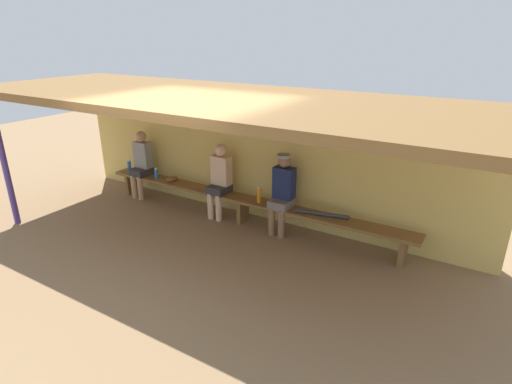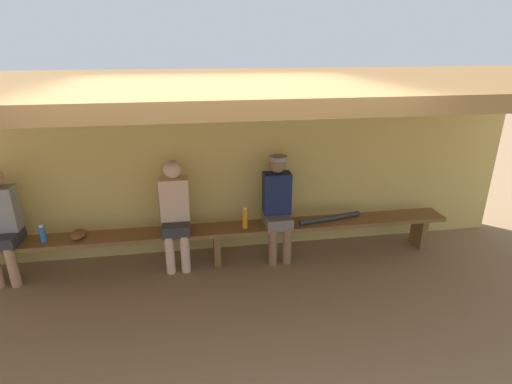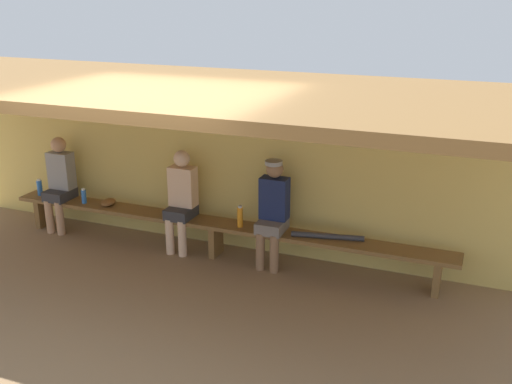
{
  "view_description": "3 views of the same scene",
  "coord_description": "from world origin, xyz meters",
  "views": [
    {
      "loc": [
        3.64,
        -4.02,
        3.15
      ],
      "look_at": [
        0.4,
        1.34,
        0.71
      ],
      "focal_mm": 28.98,
      "sensor_mm": 36.0,
      "label": 1
    },
    {
      "loc": [
        -0.23,
        -2.92,
        2.62
      ],
      "look_at": [
        0.47,
        1.35,
        0.99
      ],
      "focal_mm": 27.97,
      "sensor_mm": 36.0,
      "label": 2
    },
    {
      "loc": [
        3.06,
        -4.79,
        3.28
      ],
      "look_at": [
        0.68,
        1.23,
        1.05
      ],
      "focal_mm": 41.76,
      "sensor_mm": 36.0,
      "label": 3
    }
  ],
  "objects": [
    {
      "name": "ground_plane",
      "position": [
        0.0,
        0.0,
        0.0
      ],
      "size": [
        24.0,
        24.0,
        0.0
      ],
      "primitive_type": "plane",
      "color": "#8C6D4C"
    },
    {
      "name": "player_in_blue",
      "position": [
        -2.4,
        1.55,
        0.73
      ],
      "size": [
        0.34,
        0.42,
        1.34
      ],
      "color": "#333338",
      "rests_on": "ground"
    },
    {
      "name": "back_wall",
      "position": [
        0.0,
        2.0,
        1.1
      ],
      "size": [
        8.0,
        0.2,
        2.2
      ],
      "primitive_type": "cube",
      "color": "#D8BC60",
      "rests_on": "ground"
    },
    {
      "name": "baseball_bat",
      "position": [
        1.47,
        1.55,
        0.49
      ],
      "size": [
        0.86,
        0.23,
        0.07
      ],
      "primitive_type": "cylinder",
      "rotation": [
        0.0,
        1.57,
        0.19
      ],
      "color": "#333338",
      "rests_on": "bench"
    },
    {
      "name": "water_bottle_orange",
      "position": [
        0.36,
        1.51,
        0.59
      ],
      "size": [
        0.07,
        0.07,
        0.28
      ],
      "color": "orange",
      "rests_on": "bench"
    },
    {
      "name": "dugout_roof",
      "position": [
        0.0,
        0.7,
        2.26
      ],
      "size": [
        8.0,
        2.8,
        0.12
      ],
      "primitive_type": "cube",
      "color": "brown",
      "rests_on": "back_wall"
    },
    {
      "name": "water_bottle_blue",
      "position": [
        -1.98,
        1.52,
        0.56
      ],
      "size": [
        0.07,
        0.07,
        0.21
      ],
      "color": "blue",
      "rests_on": "bench"
    },
    {
      "name": "bench",
      "position": [
        0.0,
        1.55,
        0.39
      ],
      "size": [
        6.0,
        0.36,
        0.46
      ],
      "color": "brown",
      "rests_on": "ground"
    },
    {
      "name": "player_in_red",
      "position": [
        0.77,
        1.55,
        0.75
      ],
      "size": [
        0.34,
        0.42,
        1.34
      ],
      "color": "slate",
      "rests_on": "ground"
    },
    {
      "name": "player_middle",
      "position": [
        -0.48,
        1.55,
        0.73
      ],
      "size": [
        0.34,
        0.42,
        1.34
      ],
      "color": "#333338",
      "rests_on": "ground"
    },
    {
      "name": "baseball_glove_worn",
      "position": [
        -1.62,
        1.56,
        0.51
      ],
      "size": [
        0.18,
        0.25,
        0.09
      ],
      "primitive_type": "ellipsoid",
      "rotation": [
        0.0,
        0.0,
        4.66
      ],
      "color": "brown",
      "rests_on": "bench"
    }
  ]
}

